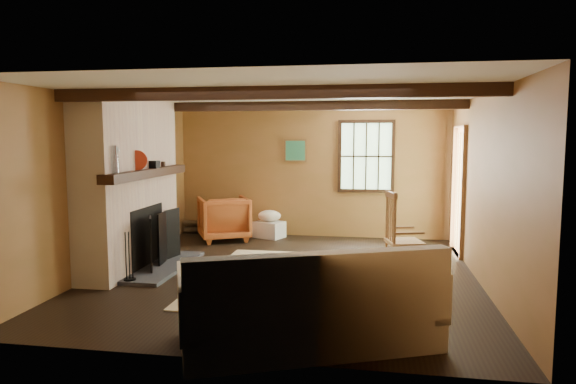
% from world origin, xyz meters
% --- Properties ---
extents(ground, '(5.50, 5.50, 0.00)m').
position_xyz_m(ground, '(0.00, 0.00, 0.00)').
color(ground, black).
rests_on(ground, ground).
extents(room_envelope, '(5.02, 5.52, 2.44)m').
position_xyz_m(room_envelope, '(0.22, 0.26, 1.63)').
color(room_envelope, '#965F35').
rests_on(room_envelope, ground).
extents(fireplace, '(1.02, 2.30, 2.40)m').
position_xyz_m(fireplace, '(-2.23, -0.00, 1.10)').
color(fireplace, '#9D603C').
rests_on(fireplace, ground).
extents(rug, '(2.50, 3.00, 0.01)m').
position_xyz_m(rug, '(0.20, -0.20, 0.00)').
color(rug, tan).
rests_on(rug, ground).
extents(rocking_chair, '(0.90, 0.61, 1.13)m').
position_xyz_m(rocking_chair, '(1.53, 0.27, 0.48)').
color(rocking_chair, tan).
rests_on(rocking_chair, ground).
extents(sofa, '(2.49, 1.80, 0.92)m').
position_xyz_m(sofa, '(0.61, -2.32, 0.33)').
color(sofa, silver).
rests_on(sofa, ground).
extents(firewood_pile, '(0.70, 0.13, 0.25)m').
position_xyz_m(firewood_pile, '(-2.10, 2.60, 0.13)').
color(firewood_pile, brown).
rests_on(firewood_pile, ground).
extents(laundry_basket, '(0.61, 0.54, 0.30)m').
position_xyz_m(laundry_basket, '(-0.74, 2.44, 0.15)').
color(laundry_basket, silver).
rests_on(laundry_basket, ground).
extents(basket_pillow, '(0.43, 0.34, 0.21)m').
position_xyz_m(basket_pillow, '(-0.74, 2.44, 0.41)').
color(basket_pillow, silver).
rests_on(basket_pillow, laundry_basket).
extents(armchair, '(1.15, 1.16, 0.79)m').
position_xyz_m(armchair, '(-1.51, 2.08, 0.40)').
color(armchair, '#BF6026').
rests_on(armchair, ground).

